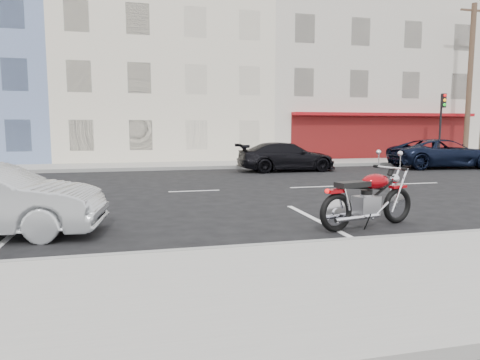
% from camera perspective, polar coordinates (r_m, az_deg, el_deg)
% --- Properties ---
extents(ground, '(120.00, 120.00, 0.00)m').
position_cam_1_polar(ground, '(13.90, 2.08, -1.20)').
color(ground, black).
rests_on(ground, ground).
extents(sidewalk_near, '(80.00, 3.40, 0.15)m').
position_cam_1_polar(sidewalk_near, '(5.09, -28.32, -15.62)').
color(sidewalk_near, gray).
rests_on(sidewalk_near, ground).
extents(sidewalk_far, '(80.00, 3.40, 0.15)m').
position_cam_1_polar(sidewalk_far, '(22.07, -16.83, 1.71)').
color(sidewalk_far, gray).
rests_on(sidewalk_far, ground).
extents(curb_near, '(80.00, 0.12, 0.16)m').
position_cam_1_polar(curb_near, '(6.66, -24.56, -10.11)').
color(curb_near, gray).
rests_on(curb_near, ground).
extents(curb_far, '(80.00, 0.12, 0.16)m').
position_cam_1_polar(curb_far, '(20.38, -17.10, 1.30)').
color(curb_far, gray).
rests_on(curb_far, ground).
extents(bldg_cream, '(12.00, 12.00, 11.50)m').
position_cam_1_polar(bldg_cream, '(29.84, -10.44, 14.08)').
color(bldg_cream, beige).
rests_on(bldg_cream, ground).
extents(bldg_corner, '(14.00, 12.00, 12.50)m').
position_cam_1_polar(bldg_corner, '(33.28, 13.25, 14.12)').
color(bldg_corner, '#BCB5A7').
rests_on(bldg_corner, ground).
extents(utility_pole, '(1.80, 0.30, 9.00)m').
position_cam_1_polar(utility_pole, '(29.22, 28.29, 11.55)').
color(utility_pole, '#422D1E').
rests_on(utility_pole, sidewalk_far).
extents(traffic_light, '(0.26, 0.30, 3.80)m').
position_cam_1_polar(traffic_light, '(27.61, 25.28, 7.48)').
color(traffic_light, black).
rests_on(traffic_light, sidewalk_far).
extents(fire_hydrant, '(0.20, 0.20, 0.72)m').
position_cam_1_polar(fire_hydrant, '(26.86, 22.33, 3.33)').
color(fire_hydrant, beige).
rests_on(fire_hydrant, sidewalk_far).
extents(motorcycle, '(2.33, 0.95, 1.19)m').
position_cam_1_polar(motorcycle, '(9.42, 20.37, -2.17)').
color(motorcycle, black).
rests_on(motorcycle, ground).
extents(suv_far, '(5.37, 2.86, 1.43)m').
position_cam_1_polar(suv_far, '(23.51, 25.41, 3.21)').
color(suv_far, black).
rests_on(suv_far, ground).
extents(car_far, '(4.57, 1.91, 1.32)m').
position_cam_1_polar(car_far, '(19.81, 6.20, 3.10)').
color(car_far, black).
rests_on(car_far, ground).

